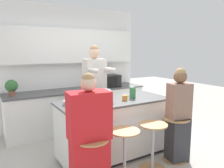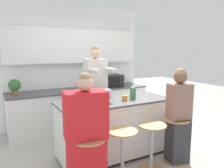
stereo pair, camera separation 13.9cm
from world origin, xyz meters
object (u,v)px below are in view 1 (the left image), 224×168
bar_stool_center_left (125,151)px  person_cooking (95,95)px  person_seated_near (178,118)px  microwave (109,81)px  juice_carton (133,93)px  banana_bunch (89,106)px  fruit_bowl (69,102)px  bar_stool_rightmost (176,136)px  kitchen_island (114,128)px  person_wrapped_blanket (89,138)px  potted_plant (11,86)px  coffee_cup_near (125,98)px  bar_stool_center_right (153,143)px  bar_stool_leftmost (92,162)px  cooking_pot (104,94)px

bar_stool_center_left → person_cooking: 1.36m
person_seated_near → microwave: bearing=102.0°
juice_carton → banana_bunch: bearing=-168.6°
fruit_bowl → bar_stool_rightmost: bearing=-26.5°
kitchen_island → person_wrapped_blanket: (-0.75, -0.65, 0.22)m
kitchen_island → microwave: 1.74m
person_wrapped_blanket → fruit_bowl: size_ratio=8.03×
microwave → potted_plant: size_ratio=1.51×
bar_stool_center_left → coffee_cup_near: bearing=55.9°
potted_plant → bar_stool_center_right: bearing=-53.9°
person_seated_near → bar_stool_center_left: bearing=-167.8°
fruit_bowl → person_wrapped_blanket: bearing=-92.4°
person_seated_near → fruit_bowl: (-1.48, 0.74, 0.28)m
banana_bunch → juice_carton: 0.91m
fruit_bowl → banana_bunch: bearing=-59.9°
bar_stool_center_left → coffee_cup_near: 0.89m
bar_stool_center_right → fruit_bowl: size_ratio=3.76×
person_wrapped_blanket → bar_stool_center_left: bearing=5.9°
bar_stool_center_right → microwave: (0.51, 2.12, 0.62)m
bar_stool_rightmost → person_wrapped_blanket: size_ratio=0.47×
bar_stool_leftmost → person_cooking: size_ratio=0.38×
juice_carton → coffee_cup_near: bearing=-161.7°
bar_stool_center_left → microwave: microwave is taller
bar_stool_center_right → potted_plant: (-1.58, 2.17, 0.66)m
potted_plant → cooking_pot: bearing=-46.1°
bar_stool_leftmost → microwave: bearing=55.3°
person_wrapped_blanket → potted_plant: (-0.58, 2.17, 0.36)m
bar_stool_leftmost → cooking_pot: bearing=53.8°
person_wrapped_blanket → microwave: person_wrapped_blanket is taller
bar_stool_center_right → person_wrapped_blanket: (-1.00, 0.01, 0.29)m
kitchen_island → potted_plant: bearing=131.5°
microwave → juice_carton: bearing=-105.6°
person_seated_near → banana_bunch: person_seated_near is taller
bar_stool_center_left → juice_carton: (0.58, 0.63, 0.63)m
bar_stool_leftmost → juice_carton: juice_carton is taller
kitchen_island → juice_carton: bearing=-5.3°
person_seated_near → cooking_pot: 1.25m
person_cooking → person_wrapped_blanket: size_ratio=1.23×
person_wrapped_blanket → banana_bunch: (0.20, 0.44, 0.27)m
kitchen_island → coffee_cup_near: size_ratio=15.64×
microwave → bar_stool_rightmost: bearing=-90.5°
banana_bunch → juice_carton: (0.89, 0.18, 0.07)m
person_cooking → cooking_pot: bearing=-95.0°
bar_stool_center_left → bar_stool_center_right: bearing=-0.3°
bar_stool_leftmost → cooking_pot: (0.65, 0.89, 0.61)m
bar_stool_rightmost → bar_stool_center_right: bearing=-177.5°
cooking_pot → bar_stool_center_right: bearing=-69.3°
coffee_cup_near → potted_plant: potted_plant is taller
person_seated_near → person_wrapped_blanket: bearing=-168.1°
kitchen_island → potted_plant: size_ratio=6.03×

